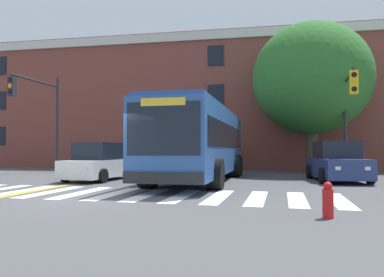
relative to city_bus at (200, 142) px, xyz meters
name	(u,v)px	position (x,y,z in m)	size (l,w,h in m)	color
ground_plane	(79,199)	(-2.36, -6.58, -1.72)	(120.00, 120.00, 0.00)	#4C4C4F
crosswalk	(114,194)	(-1.89, -5.20, -1.72)	(14.04, 4.04, 0.01)	white
lane_line_yellow_inner	(152,169)	(-4.91, 8.80, -1.72)	(0.12, 36.00, 0.01)	gold
lane_line_yellow_outer	(154,169)	(-4.75, 8.80, -1.72)	(0.12, 36.00, 0.01)	gold
city_bus	(200,142)	(0.00, 0.00, 0.00)	(3.26, 11.29, 3.20)	#2D5699
car_white_near_lane	(99,163)	(-4.55, -0.55, -0.94)	(2.22, 4.24, 1.70)	white
car_navy_far_lane	(337,163)	(5.92, 0.97, -0.93)	(2.33, 4.43, 1.75)	navy
car_tan_behind_bus	(205,154)	(-1.16, 8.59, -0.65)	(2.68, 4.93, 2.26)	tan
traffic_light_near_corner	(349,103)	(6.77, 2.57, 1.87)	(0.72, 4.29, 5.40)	#28282D
traffic_light_far_corner	(40,106)	(-9.69, 2.73, 2.12)	(0.44, 4.20, 5.77)	#28282D
street_tree_curbside_large	(311,79)	(5.54, 6.47, 3.81)	(8.54, 8.53, 8.85)	#4C3D2D
building_facade	(221,104)	(-0.43, 11.94, 3.09)	(41.74, 6.33, 9.61)	brown
fire_hydrant	(328,201)	(4.06, -8.31, -1.36)	(0.22, 0.22, 0.75)	red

